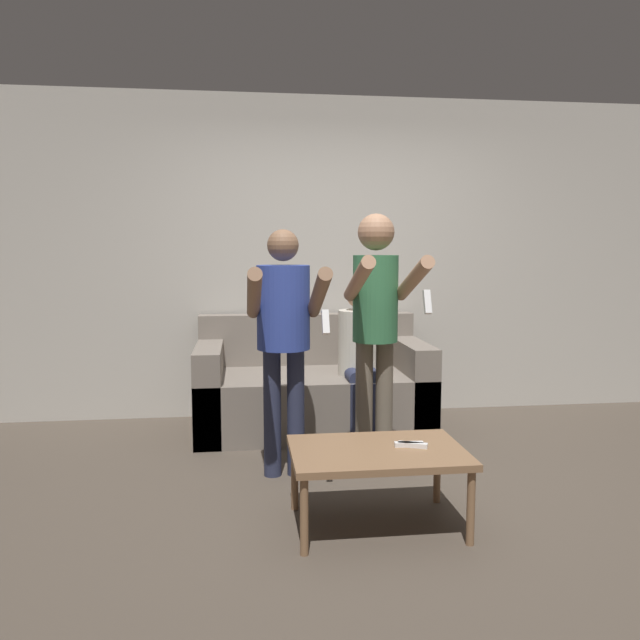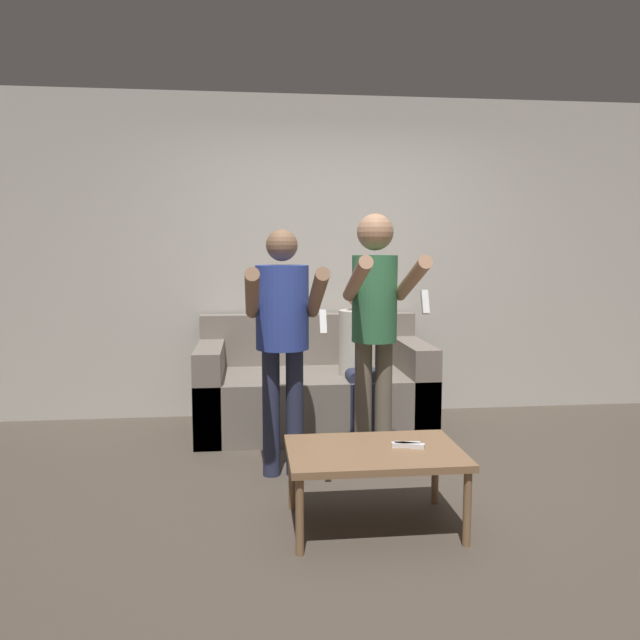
{
  "view_description": "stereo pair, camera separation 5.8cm",
  "coord_description": "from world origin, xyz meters",
  "px_view_note": "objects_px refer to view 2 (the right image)",
  "views": [
    {
      "loc": [
        -0.76,
        -3.44,
        1.42
      ],
      "look_at": [
        -0.22,
        0.86,
        0.93
      ],
      "focal_mm": 35.0,
      "sensor_mm": 36.0,
      "label": 1
    },
    {
      "loc": [
        -0.71,
        -3.45,
        1.42
      ],
      "look_at": [
        -0.22,
        0.86,
        0.93
      ],
      "focal_mm": 35.0,
      "sensor_mm": 36.0,
      "label": 2
    }
  ],
  "objects_px": {
    "person_standing_right": "(375,315)",
    "coffee_table": "(374,457)",
    "remote_far": "(406,445)",
    "person_seated": "(361,352)",
    "couch": "(313,391)",
    "remote_near": "(410,445)",
    "person_standing_left": "(283,324)"
  },
  "relations": [
    {
      "from": "person_seated",
      "to": "remote_near",
      "type": "distance_m",
      "value": 1.59
    },
    {
      "from": "couch",
      "to": "person_standing_left",
      "type": "bearing_deg",
      "value": -105.5
    },
    {
      "from": "coffee_table",
      "to": "remote_far",
      "type": "xyz_separation_m",
      "value": [
        0.17,
        0.02,
        0.05
      ]
    },
    {
      "from": "person_standing_left",
      "to": "remote_far",
      "type": "distance_m",
      "value": 1.1
    },
    {
      "from": "person_standing_left",
      "to": "person_standing_right",
      "type": "xyz_separation_m",
      "value": [
        0.58,
        -0.0,
        0.05
      ]
    },
    {
      "from": "person_seated",
      "to": "remote_far",
      "type": "relative_size",
      "value": 7.72
    },
    {
      "from": "couch",
      "to": "remote_far",
      "type": "bearing_deg",
      "value": -80.42
    },
    {
      "from": "remote_near",
      "to": "person_standing_left",
      "type": "bearing_deg",
      "value": 128.43
    },
    {
      "from": "person_standing_left",
      "to": "person_seated",
      "type": "distance_m",
      "value": 1.07
    },
    {
      "from": "person_standing_left",
      "to": "remote_near",
      "type": "bearing_deg",
      "value": -51.57
    },
    {
      "from": "remote_near",
      "to": "remote_far",
      "type": "relative_size",
      "value": 1.0
    },
    {
      "from": "coffee_table",
      "to": "couch",
      "type": "bearing_deg",
      "value": 94.23
    },
    {
      "from": "coffee_table",
      "to": "person_seated",
      "type": "bearing_deg",
      "value": 82.45
    },
    {
      "from": "coffee_table",
      "to": "remote_near",
      "type": "distance_m",
      "value": 0.19
    },
    {
      "from": "coffee_table",
      "to": "remote_near",
      "type": "height_order",
      "value": "remote_near"
    },
    {
      "from": "person_standing_right",
      "to": "coffee_table",
      "type": "xyz_separation_m",
      "value": [
        -0.15,
        -0.77,
        -0.65
      ]
    },
    {
      "from": "remote_far",
      "to": "person_seated",
      "type": "bearing_deg",
      "value": 88.52
    },
    {
      "from": "person_seated",
      "to": "coffee_table",
      "type": "xyz_separation_m",
      "value": [
        -0.21,
        -1.58,
        -0.28
      ]
    },
    {
      "from": "couch",
      "to": "remote_far",
      "type": "xyz_separation_m",
      "value": [
        0.3,
        -1.79,
        0.12
      ]
    },
    {
      "from": "couch",
      "to": "remote_far",
      "type": "distance_m",
      "value": 1.82
    },
    {
      "from": "person_standing_left",
      "to": "remote_far",
      "type": "height_order",
      "value": "person_standing_left"
    },
    {
      "from": "person_standing_right",
      "to": "coffee_table",
      "type": "height_order",
      "value": "person_standing_right"
    },
    {
      "from": "person_standing_right",
      "to": "remote_far",
      "type": "relative_size",
      "value": 10.81
    },
    {
      "from": "person_seated",
      "to": "remote_far",
      "type": "distance_m",
      "value": 1.58
    },
    {
      "from": "coffee_table",
      "to": "remote_far",
      "type": "distance_m",
      "value": 0.18
    },
    {
      "from": "person_seated",
      "to": "remote_far",
      "type": "xyz_separation_m",
      "value": [
        -0.04,
        -1.56,
        -0.23
      ]
    },
    {
      "from": "couch",
      "to": "coffee_table",
      "type": "relative_size",
      "value": 2.03
    },
    {
      "from": "person_standing_left",
      "to": "couch",
      "type": "bearing_deg",
      "value": 74.5
    },
    {
      "from": "couch",
      "to": "person_standing_left",
      "type": "height_order",
      "value": "person_standing_left"
    },
    {
      "from": "couch",
      "to": "person_standing_right",
      "type": "height_order",
      "value": "person_standing_right"
    },
    {
      "from": "person_seated",
      "to": "coffee_table",
      "type": "relative_size",
      "value": 1.32
    },
    {
      "from": "couch",
      "to": "coffee_table",
      "type": "xyz_separation_m",
      "value": [
        0.13,
        -1.81,
        0.07
      ]
    }
  ]
}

